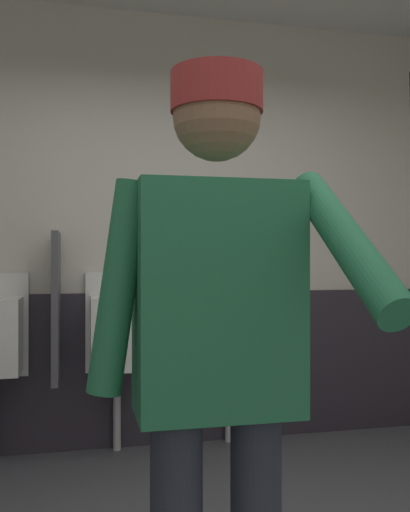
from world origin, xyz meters
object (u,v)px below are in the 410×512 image
object	(u,v)px
person	(218,335)
urinal_middle	(118,332)
urinal_right	(232,328)
soap_dispenser	(141,266)

from	to	relation	value
person	urinal_middle	bearing A→B (deg)	93.45
urinal_middle	person	distance (m)	2.11
urinal_right	soap_dispenser	size ratio (longest dim) A/B	6.89
person	soap_dispenser	bearing A→B (deg)	89.15
urinal_middle	soap_dispenser	distance (m)	0.46
urinal_middle	urinal_right	size ratio (longest dim) A/B	1.00
urinal_middle	person	bearing A→B (deg)	-86.55
urinal_right	urinal_middle	bearing A→B (deg)	180.00
urinal_middle	person	size ratio (longest dim) A/B	0.71
soap_dispenser	urinal_right	bearing A→B (deg)	-11.42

